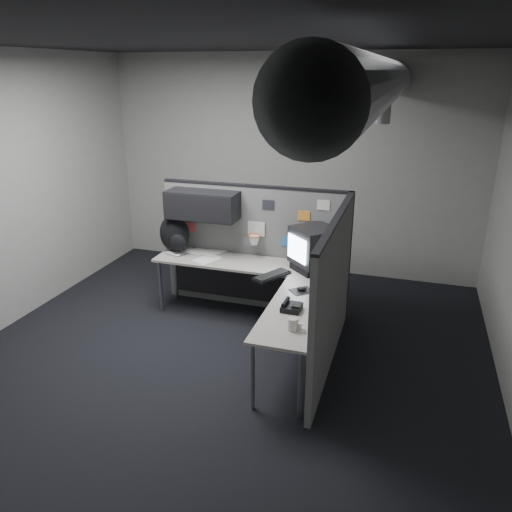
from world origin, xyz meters
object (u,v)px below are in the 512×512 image
(keyboard, at_px, (272,276))
(phone, at_px, (291,307))
(desk, at_px, (258,282))
(monitor, at_px, (314,248))
(backpack, at_px, (175,234))

(keyboard, xyz_separation_m, phone, (0.41, -0.74, 0.02))
(desk, distance_m, monitor, 0.77)
(phone, height_order, backpack, backpack)
(desk, height_order, keyboard, keyboard)
(keyboard, height_order, backpack, backpack)
(backpack, bearing_deg, desk, -37.10)
(desk, distance_m, keyboard, 0.25)
(monitor, distance_m, keyboard, 0.60)
(backpack, bearing_deg, phone, -53.57)
(monitor, bearing_deg, desk, -155.87)
(keyboard, distance_m, phone, 0.84)
(phone, relative_size, backpack, 0.44)
(keyboard, relative_size, backpack, 1.04)
(monitor, xyz_separation_m, backpack, (-1.83, 0.07, -0.03))
(desk, bearing_deg, phone, -53.77)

